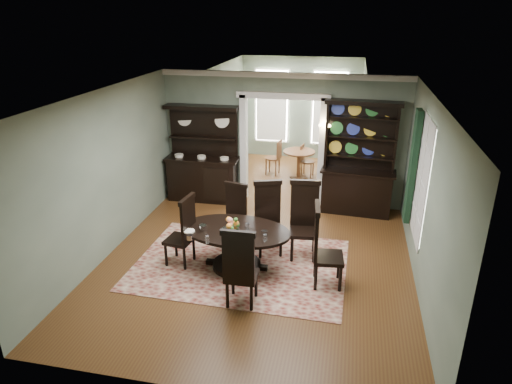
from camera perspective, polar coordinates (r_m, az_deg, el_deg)
room at (r=7.65m, az=-0.06°, el=1.33°), size 5.51×6.01×3.01m
parlor at (r=12.88m, az=5.06°, el=9.56°), size 3.51×3.50×3.01m
doorway_trim at (r=10.41m, az=3.33°, el=7.18°), size 2.08×0.25×2.57m
right_window at (r=8.42m, az=19.51°, el=2.16°), size 0.15×1.47×2.12m
wall_sconce at (r=10.11m, az=8.61°, el=8.10°), size 0.27×0.21×0.21m
rug at (r=8.30m, az=-1.93°, el=-8.99°), size 3.76×2.68×0.01m
dining_table at (r=7.96m, az=-2.50°, el=-6.16°), size 1.99×1.89×0.75m
centerpiece at (r=7.76m, az=-3.19°, el=-4.47°), size 1.48×0.95×0.24m
chair_far_left at (r=8.74m, az=-2.71°, el=-2.60°), size 0.53×0.51×1.22m
chair_far_mid at (r=8.45m, az=1.54°, el=-2.89°), size 0.64×0.62×1.37m
chair_far_right at (r=8.34m, az=6.04°, el=-3.12°), size 0.58×0.56×1.44m
chair_end_left at (r=8.07m, az=-8.97°, el=-4.65°), size 0.52×0.54×1.32m
chair_end_right at (r=7.47m, az=8.22°, el=-6.48°), size 0.55×0.57×1.42m
chair_near at (r=6.87m, az=-2.03°, el=-9.31°), size 0.52×0.48×1.35m
sideboard at (r=10.83m, az=-6.62°, el=3.03°), size 1.71×0.64×2.24m
welsh_dresser at (r=10.26m, az=12.63°, el=2.27°), size 1.64×0.69×2.49m
parlor_table at (r=12.21m, az=5.38°, el=3.92°), size 0.83×0.83×0.77m
parlor_chair_left at (r=12.48m, az=2.41°, el=4.46°), size 0.43×0.42×0.96m
parlor_chair_right at (r=12.44m, az=6.21°, el=4.04°), size 0.39×0.37×0.87m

